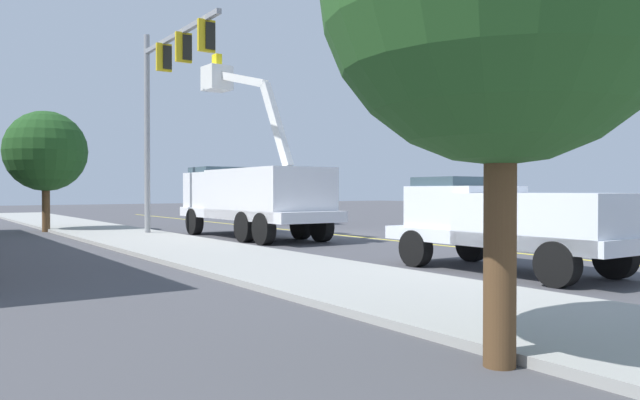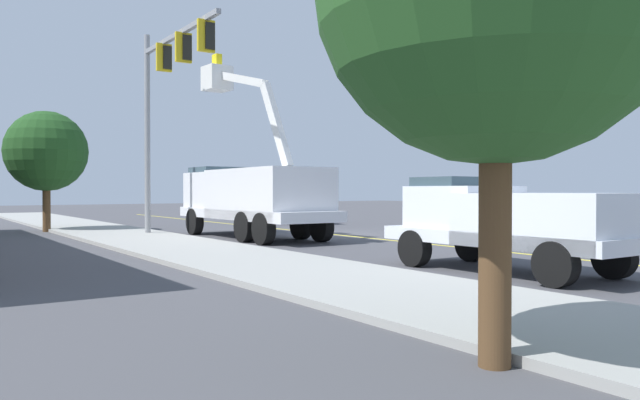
% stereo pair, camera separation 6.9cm
% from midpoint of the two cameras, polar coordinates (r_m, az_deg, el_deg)
% --- Properties ---
extents(ground, '(120.00, 120.00, 0.00)m').
position_cam_midpoint_polar(ground, '(24.60, 1.20, -3.20)').
color(ground, '#47474C').
extents(sidewalk_far_side, '(60.11, 7.69, 0.12)m').
position_cam_midpoint_polar(sidewalk_far_side, '(21.24, -15.22, -3.72)').
color(sidewalk_far_side, '#9E9E99').
rests_on(sidewalk_far_side, ground).
extents(lane_centre_stripe, '(49.89, 3.57, 0.01)m').
position_cam_midpoint_polar(lane_centre_stripe, '(24.60, 1.20, -3.19)').
color(lane_centre_stripe, yellow).
rests_on(lane_centre_stripe, ground).
extents(utility_bucket_truck, '(8.35, 3.05, 6.85)m').
position_cam_midpoint_polar(utility_bucket_truck, '(22.90, -6.34, 0.52)').
color(utility_bucket_truck, white).
rests_on(utility_bucket_truck, ground).
extents(service_pickup_truck, '(5.73, 2.49, 2.06)m').
position_cam_midpoint_polar(service_pickup_truck, '(13.69, 17.21, -1.80)').
color(service_pickup_truck, white).
rests_on(service_pickup_truck, ground).
extents(passing_minivan, '(4.92, 2.22, 1.69)m').
position_cam_midpoint_polar(passing_minivan, '(32.94, -2.69, -0.48)').
color(passing_minivan, navy).
rests_on(passing_minivan, ground).
extents(traffic_cone_mid_front, '(0.40, 0.40, 0.74)m').
position_cam_midpoint_polar(traffic_cone_mid_front, '(26.78, -6.16, -2.09)').
color(traffic_cone_mid_front, black).
rests_on(traffic_cone_mid_front, ground).
extents(traffic_signal_mast, '(6.67, 0.82, 7.78)m').
position_cam_midpoint_polar(traffic_signal_mast, '(23.09, -13.94, 10.35)').
color(traffic_signal_mast, gray).
rests_on(traffic_signal_mast, ground).
extents(street_tree_right, '(3.40, 3.40, 5.13)m').
position_cam_midpoint_polar(street_tree_right, '(28.56, -24.00, 4.14)').
color(street_tree_right, brown).
rests_on(street_tree_right, ground).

